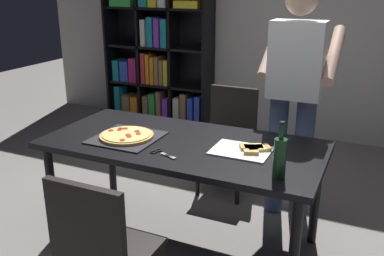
{
  "coord_description": "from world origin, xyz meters",
  "views": [
    {
      "loc": [
        1.15,
        -2.37,
        1.75
      ],
      "look_at": [
        0.0,
        0.15,
        0.8
      ],
      "focal_mm": 39.92,
      "sensor_mm": 36.0,
      "label": 1
    }
  ],
  "objects_px": {
    "chair_far_side": "(229,133)",
    "person_serving_pizza": "(295,91)",
    "bookshelf": "(158,54)",
    "pepperoni_pizza_on_tray": "(127,136)",
    "chair_near_camera": "(102,247)",
    "dining_table": "(183,152)",
    "kitchen_scissors": "(160,153)",
    "wine_bottle": "(280,157)"
  },
  "relations": [
    {
      "from": "chair_near_camera",
      "to": "person_serving_pizza",
      "type": "height_order",
      "value": "person_serving_pizza"
    },
    {
      "from": "chair_near_camera",
      "to": "pepperoni_pizza_on_tray",
      "type": "bearing_deg",
      "value": 114.24
    },
    {
      "from": "chair_far_side",
      "to": "pepperoni_pizza_on_tray",
      "type": "bearing_deg",
      "value": -110.02
    },
    {
      "from": "chair_far_side",
      "to": "person_serving_pizza",
      "type": "bearing_deg",
      "value": -20.98
    },
    {
      "from": "dining_table",
      "to": "bookshelf",
      "type": "height_order",
      "value": "bookshelf"
    },
    {
      "from": "dining_table",
      "to": "chair_near_camera",
      "type": "bearing_deg",
      "value": -90.0
    },
    {
      "from": "chair_far_side",
      "to": "bookshelf",
      "type": "distance_m",
      "value": 2.12
    },
    {
      "from": "chair_near_camera",
      "to": "bookshelf",
      "type": "distance_m",
      "value": 3.64
    },
    {
      "from": "pepperoni_pizza_on_tray",
      "to": "kitchen_scissors",
      "type": "height_order",
      "value": "pepperoni_pizza_on_tray"
    },
    {
      "from": "bookshelf",
      "to": "pepperoni_pizza_on_tray",
      "type": "height_order",
      "value": "bookshelf"
    },
    {
      "from": "person_serving_pizza",
      "to": "wine_bottle",
      "type": "xyz_separation_m",
      "value": [
        0.13,
        -0.97,
        -0.13
      ]
    },
    {
      "from": "person_serving_pizza",
      "to": "dining_table",
      "type": "bearing_deg",
      "value": -129.25
    },
    {
      "from": "chair_far_side",
      "to": "wine_bottle",
      "type": "height_order",
      "value": "wine_bottle"
    },
    {
      "from": "chair_far_side",
      "to": "bookshelf",
      "type": "bearing_deg",
      "value": 135.84
    },
    {
      "from": "chair_near_camera",
      "to": "chair_far_side",
      "type": "bearing_deg",
      "value": 90.0
    },
    {
      "from": "dining_table",
      "to": "person_serving_pizza",
      "type": "xyz_separation_m",
      "value": [
        0.57,
        0.7,
        0.32
      ]
    },
    {
      "from": "wine_bottle",
      "to": "kitchen_scissors",
      "type": "bearing_deg",
      "value": 177.8
    },
    {
      "from": "kitchen_scissors",
      "to": "wine_bottle",
      "type": "bearing_deg",
      "value": -2.2
    },
    {
      "from": "chair_near_camera",
      "to": "chair_far_side",
      "type": "xyz_separation_m",
      "value": [
        0.0,
        1.85,
        0.0
      ]
    },
    {
      "from": "chair_near_camera",
      "to": "chair_far_side",
      "type": "distance_m",
      "value": 1.85
    },
    {
      "from": "chair_far_side",
      "to": "pepperoni_pizza_on_tray",
      "type": "height_order",
      "value": "chair_far_side"
    },
    {
      "from": "dining_table",
      "to": "person_serving_pizza",
      "type": "bearing_deg",
      "value": 50.75
    },
    {
      "from": "chair_far_side",
      "to": "person_serving_pizza",
      "type": "distance_m",
      "value": 0.78
    },
    {
      "from": "pepperoni_pizza_on_tray",
      "to": "kitchen_scissors",
      "type": "bearing_deg",
      "value": -23.14
    },
    {
      "from": "bookshelf",
      "to": "chair_near_camera",
      "type": "bearing_deg",
      "value": -65.61
    },
    {
      "from": "kitchen_scissors",
      "to": "bookshelf",
      "type": "bearing_deg",
      "value": 119.17
    },
    {
      "from": "chair_far_side",
      "to": "bookshelf",
      "type": "xyz_separation_m",
      "value": [
        -1.5,
        1.45,
        0.37
      ]
    },
    {
      "from": "bookshelf",
      "to": "pepperoni_pizza_on_tray",
      "type": "xyz_separation_m",
      "value": [
        1.12,
        -2.47,
        -0.12
      ]
    },
    {
      "from": "dining_table",
      "to": "bookshelf",
      "type": "relative_size",
      "value": 0.94
    },
    {
      "from": "chair_far_side",
      "to": "person_serving_pizza",
      "type": "relative_size",
      "value": 0.51
    },
    {
      "from": "chair_near_camera",
      "to": "chair_far_side",
      "type": "height_order",
      "value": "same"
    },
    {
      "from": "kitchen_scissors",
      "to": "pepperoni_pizza_on_tray",
      "type": "bearing_deg",
      "value": 156.86
    },
    {
      "from": "chair_far_side",
      "to": "pepperoni_pizza_on_tray",
      "type": "relative_size",
      "value": 2.12
    },
    {
      "from": "chair_near_camera",
      "to": "chair_far_side",
      "type": "relative_size",
      "value": 1.0
    },
    {
      "from": "bookshelf",
      "to": "wine_bottle",
      "type": "height_order",
      "value": "bookshelf"
    },
    {
      "from": "chair_near_camera",
      "to": "pepperoni_pizza_on_tray",
      "type": "xyz_separation_m",
      "value": [
        -0.37,
        0.83,
        0.25
      ]
    },
    {
      "from": "dining_table",
      "to": "pepperoni_pizza_on_tray",
      "type": "distance_m",
      "value": 0.39
    },
    {
      "from": "pepperoni_pizza_on_tray",
      "to": "chair_far_side",
      "type": "bearing_deg",
      "value": 69.98
    },
    {
      "from": "dining_table",
      "to": "chair_far_side",
      "type": "xyz_separation_m",
      "value": [
        0.0,
        0.92,
        -0.17
      ]
    },
    {
      "from": "wine_bottle",
      "to": "kitchen_scissors",
      "type": "xyz_separation_m",
      "value": [
        -0.74,
        0.03,
        -0.11
      ]
    },
    {
      "from": "bookshelf",
      "to": "kitchen_scissors",
      "type": "xyz_separation_m",
      "value": [
        1.46,
        -2.62,
        -0.13
      ]
    },
    {
      "from": "dining_table",
      "to": "kitchen_scissors",
      "type": "bearing_deg",
      "value": -98.28
    }
  ]
}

